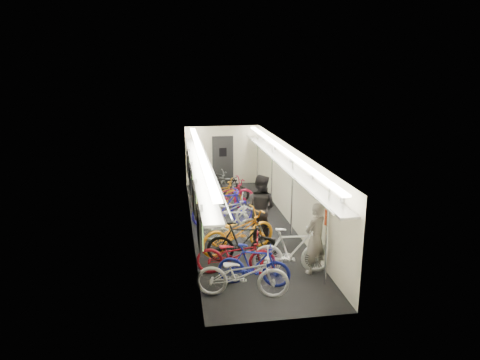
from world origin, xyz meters
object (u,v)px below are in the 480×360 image
object	(u,v)px
bicycle_0	(243,274)
bicycle_1	(254,265)
passenger_near	(315,238)
backpack	(331,217)
passenger_mid	(260,208)

from	to	relation	value
bicycle_0	bicycle_1	xyz separation A→B (m)	(0.32, 0.41, -0.02)
bicycle_1	bicycle_0	bearing A→B (deg)	161.37
bicycle_0	passenger_near	bearing A→B (deg)	-53.17
bicycle_0	backpack	xyz separation A→B (m)	(2.25, 0.99, 0.77)
passenger_mid	backpack	xyz separation A→B (m)	(1.28, -1.94, 0.34)
bicycle_1	passenger_near	size ratio (longest dim) A/B	0.95
bicycle_0	backpack	size ratio (longest dim) A/B	5.12
bicycle_1	passenger_mid	xyz separation A→B (m)	(0.65, 2.52, 0.45)
passenger_near	passenger_mid	xyz separation A→B (m)	(-0.86, 2.10, 0.09)
passenger_mid	backpack	bearing A→B (deg)	159.44
bicycle_0	bicycle_1	bearing A→B (deg)	-25.06
bicycle_1	passenger_mid	bearing A→B (deg)	4.47
passenger_near	bicycle_1	bearing A→B (deg)	-15.56
passenger_near	bicycle_0	bearing A→B (deg)	-6.61
bicycle_0	passenger_near	world-z (taller)	passenger_near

